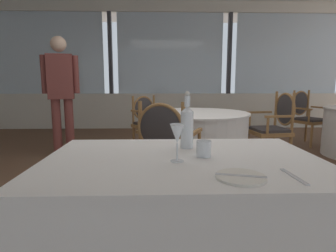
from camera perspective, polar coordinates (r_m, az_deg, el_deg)
ground_plane at (r=3.09m, az=3.33°, el=-12.11°), size 13.43×13.43×0.00m
window_wall_far at (r=6.75m, az=0.46°, el=9.67°), size 9.14×0.14×2.99m
foreground_table at (r=1.53m, az=2.94°, el=-20.04°), size 1.38×0.92×0.74m
side_plate at (r=1.14m, az=14.84°, el=-10.18°), size 0.20×0.20×0.01m
butter_knife at (r=1.13m, az=14.85°, el=-9.93°), size 0.20×0.07×0.00m
dinner_fork at (r=1.22m, az=24.65°, el=-9.48°), size 0.03×0.19×0.00m
water_bottle at (r=1.57m, az=3.96°, el=0.09°), size 0.07×0.07×0.33m
wine_glass at (r=1.29m, az=1.92°, el=-1.86°), size 0.07×0.07×0.18m
water_tumbler at (r=1.41m, az=7.42°, el=-4.68°), size 0.07×0.07×0.08m
background_table_0 at (r=3.56m, az=5.92°, el=-3.06°), size 1.32×1.32×0.74m
dining_chair_0_0 at (r=3.95m, az=21.43°, el=0.64°), size 0.52×0.58×0.99m
dining_chair_0_1 at (r=4.35m, az=-4.12°, el=1.43°), size 0.66×0.65×0.91m
dining_chair_0_2 at (r=2.51m, az=-0.49°, el=-3.95°), size 0.64×0.60×0.95m
dining_chair_1_2 at (r=5.59m, az=26.61°, el=2.36°), size 0.64×0.61×0.98m
diner_person_0 at (r=4.41m, az=-21.31°, el=7.24°), size 0.52×0.28×1.78m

